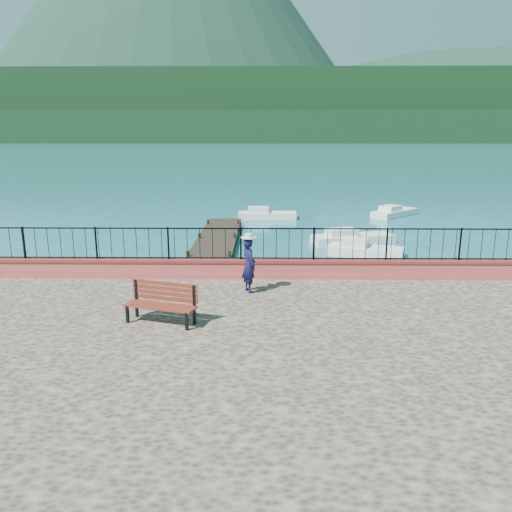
{
  "coord_description": "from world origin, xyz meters",
  "views": [
    {
      "loc": [
        0.37,
        -11.01,
        5.51
      ],
      "look_at": [
        0.18,
        2.0,
        2.3
      ],
      "focal_mm": 35.0,
      "sensor_mm": 36.0,
      "label": 1
    }
  ],
  "objects_px": {
    "park_bench": "(161,311)",
    "boat_2": "(353,235)",
    "boat_4": "(267,213)",
    "boat_5": "(395,210)",
    "boat_1": "(366,247)",
    "person": "(249,265)"
  },
  "relations": [
    {
      "from": "boat_5",
      "to": "boat_2",
      "type": "bearing_deg",
      "value": -160.57
    },
    {
      "from": "park_bench",
      "to": "person",
      "type": "xyz_separation_m",
      "value": [
        1.97,
        2.37,
        0.49
      ]
    },
    {
      "from": "boat_2",
      "to": "boat_5",
      "type": "xyz_separation_m",
      "value": [
        4.37,
        8.66,
        0.0
      ]
    },
    {
      "from": "park_bench",
      "to": "boat_5",
      "type": "bearing_deg",
      "value": 80.63
    },
    {
      "from": "park_bench",
      "to": "boat_4",
      "type": "distance_m",
      "value": 22.02
    },
    {
      "from": "boat_2",
      "to": "boat_4",
      "type": "bearing_deg",
      "value": 105.23
    },
    {
      "from": "park_bench",
      "to": "boat_5",
      "type": "distance_m",
      "value": 25.64
    },
    {
      "from": "boat_4",
      "to": "boat_1",
      "type": "bearing_deg",
      "value": -66.79
    },
    {
      "from": "boat_1",
      "to": "boat_4",
      "type": "relative_size",
      "value": 0.89
    },
    {
      "from": "park_bench",
      "to": "boat_2",
      "type": "xyz_separation_m",
      "value": [
        6.99,
        14.3,
        -1.08
      ]
    },
    {
      "from": "boat_2",
      "to": "boat_1",
      "type": "bearing_deg",
      "value": -102.61
    },
    {
      "from": "boat_2",
      "to": "boat_5",
      "type": "distance_m",
      "value": 9.7
    },
    {
      "from": "person",
      "to": "boat_4",
      "type": "height_order",
      "value": "person"
    },
    {
      "from": "boat_1",
      "to": "boat_5",
      "type": "distance_m",
      "value": 12.17
    },
    {
      "from": "park_bench",
      "to": "boat_1",
      "type": "xyz_separation_m",
      "value": [
        7.1,
        11.57,
        -1.08
      ]
    },
    {
      "from": "boat_4",
      "to": "boat_5",
      "type": "height_order",
      "value": "same"
    },
    {
      "from": "park_bench",
      "to": "boat_4",
      "type": "xyz_separation_m",
      "value": [
        2.63,
        21.84,
        -1.08
      ]
    },
    {
      "from": "person",
      "to": "boat_1",
      "type": "distance_m",
      "value": 10.64
    },
    {
      "from": "person",
      "to": "park_bench",
      "type": "bearing_deg",
      "value": 115.29
    },
    {
      "from": "park_bench",
      "to": "boat_1",
      "type": "relative_size",
      "value": 0.52
    },
    {
      "from": "park_bench",
      "to": "boat_5",
      "type": "height_order",
      "value": "park_bench"
    },
    {
      "from": "boat_1",
      "to": "park_bench",
      "type": "bearing_deg",
      "value": -101.57
    }
  ]
}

